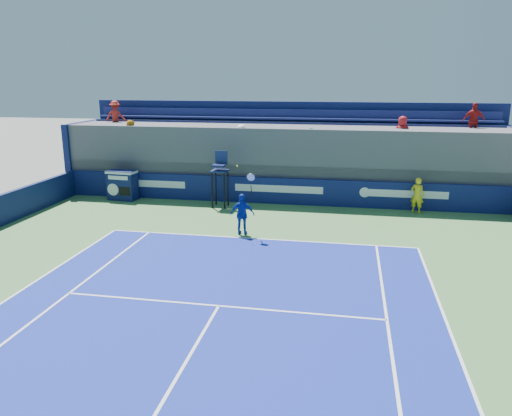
% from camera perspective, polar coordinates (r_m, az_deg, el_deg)
% --- Properties ---
extents(ball_person, '(0.66, 0.56, 1.53)m').
position_cam_1_polar(ball_person, '(22.04, 17.95, 1.39)').
color(ball_person, yellow).
rests_on(ball_person, apron).
extents(back_hoarding, '(20.40, 0.21, 1.20)m').
position_cam_1_polar(back_hoarding, '(22.60, 2.62, 1.96)').
color(back_hoarding, '#0D164D').
rests_on(back_hoarding, ground).
extents(match_clock, '(1.38, 0.83, 1.40)m').
position_cam_1_polar(match_clock, '(24.14, -15.02, 2.63)').
color(match_clock, '#0E1547').
rests_on(match_clock, ground).
extents(umpire_chair, '(0.73, 0.73, 2.48)m').
position_cam_1_polar(umpire_chair, '(21.93, -4.14, 4.01)').
color(umpire_chair, black).
rests_on(umpire_chair, ground).
extents(tennis_player, '(0.94, 0.40, 2.57)m').
position_cam_1_polar(tennis_player, '(18.11, -1.56, -0.69)').
color(tennis_player, '#13309A').
rests_on(tennis_player, apron).
extents(stadium_seating, '(21.00, 4.05, 4.50)m').
position_cam_1_polar(stadium_seating, '(24.37, 3.28, 5.86)').
color(stadium_seating, '#49494E').
rests_on(stadium_seating, ground).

